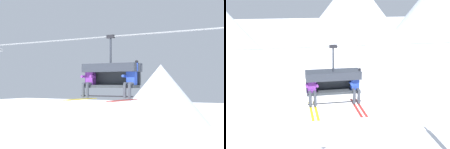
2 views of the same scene
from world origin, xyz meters
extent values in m
cone|color=white|center=(8.16, 33.41, 6.22)|extent=(20.14, 20.14, 12.45)
cone|color=silver|center=(24.00, 32.72, 7.46)|extent=(21.95, 21.95, 14.92)
cylinder|color=gray|center=(-0.16, -0.80, 7.87)|extent=(16.94, 0.05, 0.05)
cube|color=#33383D|center=(-0.54, -0.80, 6.12)|extent=(2.03, 0.48, 0.10)
cube|color=#33383D|center=(-0.54, -0.52, 6.40)|extent=(2.03, 0.08, 0.45)
cube|color=#2D333D|center=(-0.54, -0.74, 6.77)|extent=(2.07, 0.68, 0.30)
cylinder|color=black|center=(-0.54, -1.12, 5.79)|extent=(2.03, 0.04, 0.04)
cylinder|color=#2D333D|center=(-0.54, -0.80, 7.37)|extent=(0.07, 0.07, 0.90)
cube|color=black|center=(-0.54, -0.80, 7.87)|extent=(0.28, 0.12, 0.12)
cube|color=purple|center=(-1.37, -0.82, 6.43)|extent=(0.32, 0.22, 0.52)
sphere|color=silver|center=(-1.37, -0.82, 6.79)|extent=(0.22, 0.22, 0.22)
ellipsoid|color=black|center=(-1.37, -0.92, 6.79)|extent=(0.17, 0.04, 0.08)
cylinder|color=#3D424C|center=(-1.46, -0.99, 6.21)|extent=(0.11, 0.34, 0.11)
cylinder|color=#3D424C|center=(-1.28, -0.99, 6.21)|extent=(0.11, 0.34, 0.11)
cylinder|color=#3D424C|center=(-1.46, -1.16, 5.97)|extent=(0.11, 0.11, 0.48)
cylinder|color=#3D424C|center=(-1.28, -1.16, 5.97)|extent=(0.11, 0.11, 0.48)
cube|color=gold|center=(-1.46, -1.46, 5.68)|extent=(0.09, 1.70, 0.02)
cube|color=gold|center=(-1.28, -1.46, 5.68)|extent=(0.09, 1.70, 0.02)
cylinder|color=purple|center=(-1.55, -0.97, 6.47)|extent=(0.09, 0.30, 0.09)
cylinder|color=purple|center=(-1.18, -0.97, 6.47)|extent=(0.09, 0.30, 0.09)
cube|color=#2847B7|center=(0.29, -0.82, 6.43)|extent=(0.32, 0.22, 0.52)
sphere|color=silver|center=(0.29, -0.82, 6.79)|extent=(0.22, 0.22, 0.22)
ellipsoid|color=black|center=(0.29, -0.92, 6.79)|extent=(0.17, 0.04, 0.08)
cylinder|color=#3D424C|center=(0.20, -0.99, 6.21)|extent=(0.11, 0.34, 0.11)
cylinder|color=#3D424C|center=(0.37, -0.99, 6.21)|extent=(0.11, 0.34, 0.11)
cylinder|color=#3D424C|center=(0.20, -1.16, 5.97)|extent=(0.11, 0.11, 0.48)
cylinder|color=#3D424C|center=(0.37, -1.16, 5.97)|extent=(0.11, 0.11, 0.48)
cube|color=#B22823|center=(0.20, -1.46, 5.68)|extent=(0.09, 1.70, 0.02)
cube|color=#B22823|center=(0.37, -1.46, 5.68)|extent=(0.09, 1.70, 0.02)
cylinder|color=#2847B7|center=(0.10, -0.97, 6.47)|extent=(0.09, 0.30, 0.09)
cylinder|color=#2847B7|center=(0.47, -0.82, 6.78)|extent=(0.09, 0.09, 0.30)
sphere|color=black|center=(0.47, -0.82, 6.95)|extent=(0.11, 0.11, 0.11)
camera|label=1|loc=(5.38, -11.21, 6.22)|focal=55.00mm
camera|label=2|loc=(-2.14, -10.76, 9.77)|focal=45.00mm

